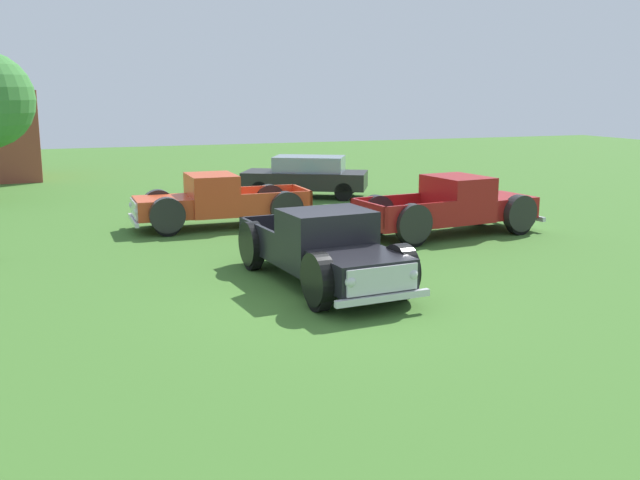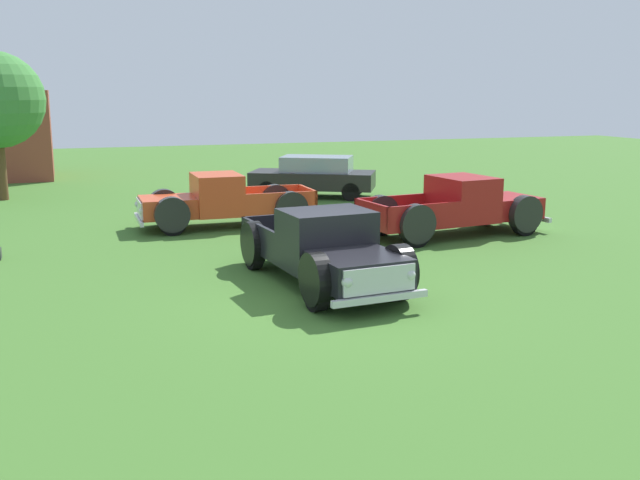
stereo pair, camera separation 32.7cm
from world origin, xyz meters
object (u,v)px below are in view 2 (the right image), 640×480
object	(u,v)px
pickup_truck_behind_right	(215,202)
pickup_truck_behind_left	(464,207)
pickup_truck_foreground	(328,251)
trash_can	(469,199)
sedan_distant_b	(314,176)

from	to	relation	value
pickup_truck_behind_right	pickup_truck_behind_left	bearing A→B (deg)	-28.10
pickup_truck_foreground	trash_can	distance (m)	10.00
pickup_truck_behind_left	trash_can	world-z (taller)	pickup_truck_behind_left
pickup_truck_behind_left	pickup_truck_behind_right	bearing A→B (deg)	151.90
trash_can	pickup_truck_behind_left	bearing A→B (deg)	-123.39
trash_can	pickup_truck_foreground	bearing A→B (deg)	-136.89
pickup_truck_foreground	pickup_truck_behind_right	xyz separation A→B (m)	(-0.79, 7.24, -0.01)
pickup_truck_behind_left	sedan_distant_b	size ratio (longest dim) A/B	1.12
pickup_truck_foreground	pickup_truck_behind_left	xyz separation A→B (m)	(5.39, 3.94, 0.02)
pickup_truck_behind_left	trash_can	distance (m)	3.47
sedan_distant_b	trash_can	distance (m)	6.28
pickup_truck_foreground	sedan_distant_b	distance (m)	12.69
pickup_truck_behind_right	trash_can	size ratio (longest dim) A/B	5.31
pickup_truck_behind_right	trash_can	xyz separation A→B (m)	(8.08, -0.41, -0.25)
pickup_truck_behind_left	pickup_truck_behind_right	world-z (taller)	pickup_truck_behind_left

